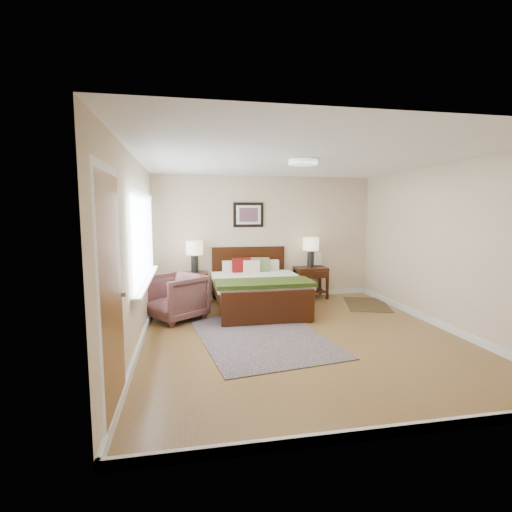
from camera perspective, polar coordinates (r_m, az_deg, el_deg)
name	(u,v)px	position (r m, az deg, el deg)	size (l,w,h in m)	color
floor	(301,335)	(5.53, 6.87, -12.02)	(5.00, 5.00, 0.00)	brown
back_wall	(265,238)	(7.68, 1.38, 2.85)	(4.50, 0.04, 2.50)	beige
front_wall	(403,283)	(3.01, 21.73, -3.89)	(4.50, 0.04, 2.50)	beige
left_wall	(136,253)	(5.06, -18.00, 0.44)	(0.04, 5.00, 2.50)	beige
right_wall	(443,247)	(6.32, 26.88, 1.25)	(0.04, 5.00, 2.50)	beige
ceiling	(303,159)	(5.29, 7.27, 14.57)	(4.50, 5.00, 0.02)	white
window	(146,239)	(5.73, -16.63, 2.48)	(0.11, 2.72, 1.32)	silver
door	(112,296)	(3.38, -21.30, -5.83)	(0.06, 1.00, 2.18)	silver
ceil_fixture	(303,162)	(5.28, 7.27, 14.19)	(0.44, 0.44, 0.08)	white
bed	(257,283)	(6.77, 0.15, -4.20)	(1.62, 1.95, 1.05)	#361608
wall_art	(248,215)	(7.56, -1.17, 6.35)	(0.62, 0.05, 0.50)	black
nightstand_left	(195,279)	(7.36, -9.35, -3.48)	(0.51, 0.45, 0.60)	#361608
nightstand_right	(311,279)	(7.80, 8.39, -3.55)	(0.64, 0.48, 0.64)	#361608
lamp_left	(195,251)	(7.30, -9.44, 0.79)	(0.33, 0.33, 0.61)	black
lamp_right	(311,247)	(7.72, 8.45, 1.41)	(0.33, 0.33, 0.61)	black
armchair	(175,297)	(6.31, -12.29, -6.19)	(0.81, 0.83, 0.76)	brown
rug_persian	(261,336)	(5.44, 0.77, -12.23)	(1.68, 2.37, 0.01)	#110D42
rug_navy	(367,304)	(7.53, 16.66, -7.12)	(0.76, 1.13, 0.01)	black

